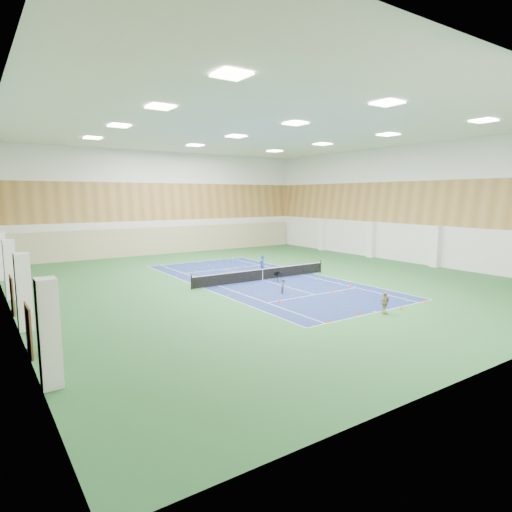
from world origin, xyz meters
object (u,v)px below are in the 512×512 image
(child_apron, at_px, (385,303))
(tennis_net, at_px, (263,273))
(coach, at_px, (262,264))
(child_court, at_px, (284,286))
(ball_cart, at_px, (278,277))

(child_apron, bearing_deg, tennis_net, 89.30)
(coach, relative_size, child_court, 1.64)
(child_court, bearing_deg, tennis_net, 45.39)
(tennis_net, bearing_deg, child_court, -107.34)
(tennis_net, xyz_separation_m, child_court, (-1.49, -4.76, -0.04))
(tennis_net, xyz_separation_m, ball_cart, (0.57, -1.29, -0.15))
(child_apron, relative_size, ball_cart, 1.63)
(tennis_net, height_order, child_apron, child_apron)
(tennis_net, distance_m, child_apron, 12.34)
(child_court, bearing_deg, coach, 39.31)
(child_apron, bearing_deg, child_court, 100.63)
(child_court, height_order, child_apron, child_apron)
(coach, xyz_separation_m, ball_cart, (-1.03, -3.66, -0.44))
(child_court, height_order, ball_cart, child_court)
(tennis_net, bearing_deg, child_apron, -89.59)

